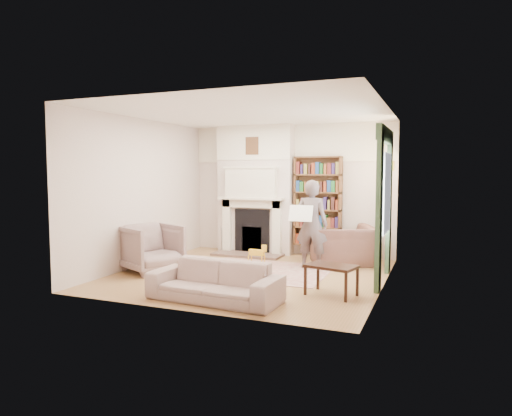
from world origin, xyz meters
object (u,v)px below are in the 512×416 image
at_px(armchair_reading, 342,245).
at_px(sofa, 215,281).
at_px(armchair_left, 151,248).
at_px(rocking_horse, 257,255).
at_px(paraffin_heater, 227,240).
at_px(coffee_table, 331,280).
at_px(bookcase, 318,201).
at_px(man_reading, 312,224).

relative_size(armchair_reading, sofa, 0.62).
distance_m(armchair_left, rocking_horse, 1.98).
relative_size(armchair_left, paraffin_heater, 1.70).
height_order(coffee_table, paraffin_heater, paraffin_heater).
bearing_deg(sofa, bookcase, 86.10).
height_order(armchair_reading, coffee_table, armchair_reading).
bearing_deg(man_reading, rocking_horse, 5.85).
relative_size(coffee_table, rocking_horse, 1.52).
height_order(armchair_left, paraffin_heater, armchair_left).
relative_size(armchair_reading, man_reading, 0.70).
relative_size(paraffin_heater, rocking_horse, 1.19).
distance_m(sofa, man_reading, 2.71).
bearing_deg(sofa, armchair_reading, 73.59).
height_order(armchair_reading, man_reading, man_reading).
bearing_deg(sofa, man_reading, 78.33).
bearing_deg(armchair_reading, rocking_horse, 1.85).
relative_size(bookcase, man_reading, 1.12).
xyz_separation_m(sofa, rocking_horse, (-0.36, 2.45, -0.07)).
distance_m(man_reading, rocking_horse, 1.22).
bearing_deg(sofa, armchair_left, 150.40).
relative_size(bookcase, rocking_horse, 4.02).
bearing_deg(bookcase, rocking_horse, -121.97).
bearing_deg(bookcase, man_reading, -80.73).
height_order(sofa, coffee_table, sofa).
xyz_separation_m(bookcase, paraffin_heater, (-2.03, -0.22, -0.90)).
bearing_deg(man_reading, bookcase, -81.25).
bearing_deg(sofa, paraffin_heater, 116.67).
bearing_deg(paraffin_heater, rocking_horse, -43.92).
xyz_separation_m(armchair_left, man_reading, (2.61, 1.32, 0.40)).
bearing_deg(rocking_horse, bookcase, 59.02).
distance_m(bookcase, armchair_left, 3.59).
relative_size(armchair_left, rocking_horse, 2.03).
xyz_separation_m(armchair_left, sofa, (1.91, -1.24, -0.15)).
distance_m(armchair_left, man_reading, 2.95).
relative_size(coffee_table, paraffin_heater, 1.27).
bearing_deg(armchair_left, man_reading, -38.23).
height_order(bookcase, man_reading, bookcase).
xyz_separation_m(paraffin_heater, rocking_horse, (1.18, -1.14, -0.07)).
height_order(armchair_left, sofa, armchair_left).
xyz_separation_m(armchair_reading, man_reading, (-0.45, -0.60, 0.45)).
bearing_deg(sofa, coffee_table, 34.68).
xyz_separation_m(bookcase, armchair_reading, (0.65, -0.64, -0.80)).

